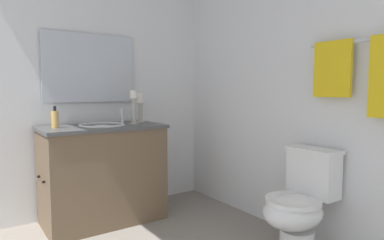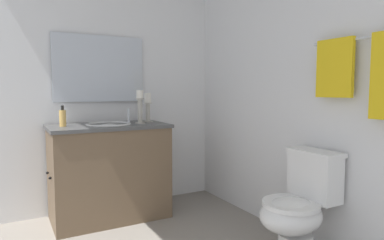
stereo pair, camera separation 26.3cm
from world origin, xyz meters
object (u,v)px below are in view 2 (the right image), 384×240
(mirror, at_px, (100,69))
(candle_holder_tall, at_px, (148,107))
(soap_bottle, at_px, (63,118))
(towel_bar, at_px, (364,38))
(vanity_cabinet, at_px, (110,171))
(toilet, at_px, (298,207))
(sink_basin, at_px, (109,129))
(towel_near_vanity, at_px, (335,68))
(candle_holder_short, at_px, (140,106))

(mirror, relative_size, candle_holder_tall, 3.06)
(soap_bottle, bearing_deg, candle_holder_tall, 92.45)
(towel_bar, bearing_deg, mirror, -149.37)
(vanity_cabinet, bearing_deg, toilet, 33.95)
(sink_basin, height_order, towel_bar, towel_bar)
(towel_bar, bearing_deg, toilet, -142.11)
(vanity_cabinet, relative_size, towel_near_vanity, 2.67)
(sink_basin, height_order, soap_bottle, soap_bottle)
(sink_basin, height_order, mirror, mirror)
(candle_holder_short, distance_m, towel_near_vanity, 1.70)
(sink_basin, height_order, candle_holder_tall, candle_holder_tall)
(towel_bar, bearing_deg, candle_holder_tall, -156.50)
(mirror, relative_size, towel_bar, 1.13)
(toilet, bearing_deg, candle_holder_tall, -159.85)
(candle_holder_tall, distance_m, soap_bottle, 0.79)
(candle_holder_short, relative_size, soap_bottle, 1.71)
(mirror, xyz_separation_m, candle_holder_tall, (0.22, 0.40, -0.37))
(candle_holder_tall, xyz_separation_m, toilet, (1.45, 0.53, -0.65))
(towel_near_vanity, bearing_deg, mirror, -147.12)
(mirror, relative_size, toilet, 1.15)
(mirror, distance_m, toilet, 2.16)
(soap_bottle, xyz_separation_m, towel_bar, (1.70, 1.54, 0.56))
(candle_holder_short, relative_size, toilet, 0.41)
(vanity_cabinet, height_order, mirror, mirror)
(candle_holder_short, height_order, towel_near_vanity, towel_near_vanity)
(mirror, xyz_separation_m, candle_holder_short, (0.33, 0.29, -0.35))
(candle_holder_short, bearing_deg, candle_holder_tall, 131.50)
(vanity_cabinet, bearing_deg, candle_holder_short, 80.93)
(mirror, bearing_deg, towel_near_vanity, 32.88)
(soap_bottle, distance_m, towel_bar, 2.36)
(vanity_cabinet, distance_m, candle_holder_tall, 0.71)
(vanity_cabinet, xyz_separation_m, sink_basin, (0.00, 0.00, 0.39))
(candle_holder_short, distance_m, towel_bar, 1.91)
(vanity_cabinet, distance_m, soap_bottle, 0.64)
(candle_holder_short, xyz_separation_m, toilet, (1.34, 0.65, -0.66))
(mirror, bearing_deg, towel_bar, 30.63)
(mirror, bearing_deg, sink_basin, 0.20)
(towel_bar, bearing_deg, soap_bottle, -137.77)
(toilet, bearing_deg, mirror, -150.74)
(candle_holder_tall, relative_size, toilet, 0.38)
(sink_basin, distance_m, mirror, 0.62)
(candle_holder_short, bearing_deg, sink_basin, -99.10)
(candle_holder_tall, height_order, toilet, candle_holder_tall)
(sink_basin, distance_m, candle_holder_tall, 0.45)
(sink_basin, bearing_deg, vanity_cabinet, -90.00)
(toilet, bearing_deg, candle_holder_short, -154.19)
(candle_holder_tall, bearing_deg, sink_basin, -81.65)
(sink_basin, bearing_deg, mirror, -179.80)
(toilet, relative_size, towel_near_vanity, 1.91)
(vanity_cabinet, relative_size, towel_bar, 1.36)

